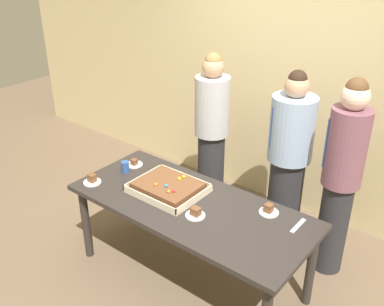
{
  "coord_description": "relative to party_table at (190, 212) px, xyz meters",
  "views": [
    {
      "loc": [
        1.78,
        -2.23,
        2.62
      ],
      "look_at": [
        -0.1,
        0.15,
        1.09
      ],
      "focal_mm": 40.83,
      "sensor_mm": 36.0,
      "label": 1
    }
  ],
  "objects": [
    {
      "name": "plated_slice_near_right",
      "position": [
        0.54,
        0.27,
        0.11
      ],
      "size": [
        0.15,
        0.15,
        0.07
      ],
      "color": "white",
      "rests_on": "party_table"
    },
    {
      "name": "sheet_cake",
      "position": [
        -0.25,
        0.03,
        0.12
      ],
      "size": [
        0.56,
        0.46,
        0.11
      ],
      "color": "beige",
      "rests_on": "party_table"
    },
    {
      "name": "plated_slice_far_left",
      "position": [
        0.14,
        -0.11,
        0.11
      ],
      "size": [
        0.15,
        0.15,
        0.07
      ],
      "color": "white",
      "rests_on": "party_table"
    },
    {
      "name": "interior_back_panel",
      "position": [
        0.0,
        1.6,
        0.84
      ],
      "size": [
        8.0,
        0.12,
        3.0
      ],
      "primitive_type": "cube",
      "color": "#CCB784",
      "rests_on": "ground_plane"
    },
    {
      "name": "plated_slice_near_left",
      "position": [
        -0.79,
        0.18,
        0.1
      ],
      "size": [
        0.15,
        0.15,
        0.06
      ],
      "color": "white",
      "rests_on": "party_table"
    },
    {
      "name": "person_striped_tie_right",
      "position": [
        0.85,
        0.85,
        0.25
      ],
      "size": [
        0.31,
        0.31,
        1.71
      ],
      "rotation": [
        0.0,
        0.0,
        -2.5
      ],
      "color": "#28282D",
      "rests_on": "ground_plane"
    },
    {
      "name": "cake_server_utensil",
      "position": [
        0.79,
        0.25,
        0.09
      ],
      "size": [
        0.03,
        0.2,
        0.01
      ],
      "primitive_type": "cube",
      "color": "silver",
      "rests_on": "party_table"
    },
    {
      "name": "plated_slice_far_right",
      "position": [
        -0.85,
        -0.26,
        0.11
      ],
      "size": [
        0.15,
        0.15,
        0.08
      ],
      "color": "white",
      "rests_on": "party_table"
    },
    {
      "name": "party_table",
      "position": [
        0.0,
        0.0,
        0.0
      ],
      "size": [
        1.96,
        0.85,
        0.74
      ],
      "color": "#2D2826",
      "rests_on": "ground_plane"
    },
    {
      "name": "drink_cup_nearest",
      "position": [
        -0.76,
        0.04,
        0.13
      ],
      "size": [
        0.07,
        0.07,
        0.1
      ],
      "primitive_type": "cylinder",
      "color": "#2D5199",
      "rests_on": "party_table"
    },
    {
      "name": "person_serving_front",
      "position": [
        -0.44,
        0.88,
        0.22
      ],
      "size": [
        0.33,
        0.33,
        1.69
      ],
      "rotation": [
        0.0,
        0.0,
        -1.35
      ],
      "color": "#28282D",
      "rests_on": "ground_plane"
    },
    {
      "name": "person_green_shirt_behind",
      "position": [
        0.36,
        0.92,
        0.19
      ],
      "size": [
        0.38,
        0.38,
        1.66
      ],
      "rotation": [
        0.0,
        0.0,
        -2.17
      ],
      "color": "#28282D",
      "rests_on": "ground_plane"
    },
    {
      "name": "ground_plane",
      "position": [
        0.0,
        0.0,
        -0.66
      ],
      "size": [
        12.0,
        12.0,
        0.0
      ],
      "primitive_type": "plane",
      "color": "brown"
    }
  ]
}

